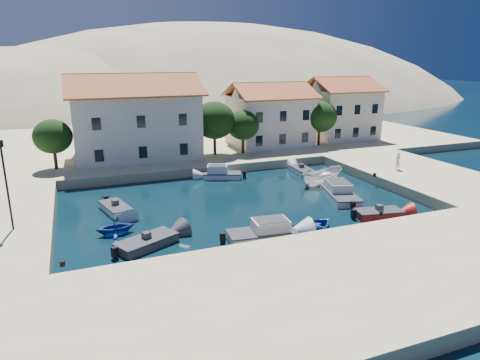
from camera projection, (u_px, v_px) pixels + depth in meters
name	position (u px, v px, depth m)	size (l,w,h in m)	color
ground	(291.00, 248.00, 28.91)	(400.00, 400.00, 0.00)	black
quay_south	(344.00, 283.00, 23.41)	(52.00, 12.00, 1.00)	tan
quay_east	(419.00, 176.00, 44.96)	(11.00, 20.00, 1.00)	tan
quay_north	(182.00, 141.00, 63.48)	(80.00, 36.00, 1.00)	tan
hills	(177.00, 162.00, 153.20)	(254.00, 176.00, 99.00)	#958C65
building_left	(135.00, 115.00, 50.22)	(14.70, 9.45, 9.70)	beige
building_mid	(270.00, 113.00, 57.66)	(10.50, 8.40, 8.30)	beige
building_right	(341.00, 107.00, 62.73)	(9.45, 8.40, 8.80)	beige
trees	(226.00, 123.00, 51.95)	(37.30, 5.30, 6.45)	#382314
lamppost	(5.00, 177.00, 28.59)	(0.35, 0.25, 6.22)	black
bollards	(300.00, 209.00, 33.05)	(29.36, 9.56, 0.30)	black
motorboat_grey_sw	(147.00, 243.00, 29.11)	(4.61, 3.54, 1.25)	#35363A
cabin_cruiser_south	(262.00, 233.00, 30.25)	(5.02, 2.55, 1.60)	silver
rowboat_south	(309.00, 232.00, 31.54)	(3.41, 4.78, 0.99)	navy
motorboat_red_se	(379.00, 214.00, 34.49)	(4.00, 2.35, 1.25)	maroon
cabin_cruiser_east	(340.00, 193.00, 39.13)	(3.74, 6.06, 1.60)	silver
boat_east	(322.00, 185.00, 43.48)	(1.84, 4.89, 1.89)	silver
motorboat_white_ne	(301.00, 170.00, 47.87)	(1.99, 3.74, 1.25)	silver
rowboat_west	(116.00, 234.00, 31.26)	(2.38, 2.75, 1.45)	navy
motorboat_white_west	(116.00, 208.00, 35.71)	(2.57, 4.12, 1.25)	silver
cabin_cruiser_north	(222.00, 174.00, 45.68)	(4.35, 3.03, 1.60)	silver
pedestrian	(398.00, 161.00, 45.07)	(0.69, 0.45, 1.89)	silver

